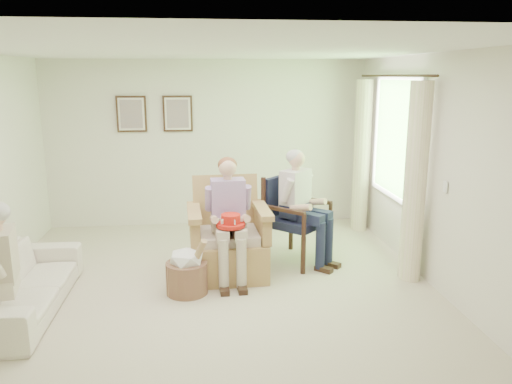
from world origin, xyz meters
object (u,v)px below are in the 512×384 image
wood_armchair (296,214)px  person_wicker (229,210)px  sofa (21,284)px  hatbox (187,271)px  wicker_armchair (228,244)px  red_hat (231,222)px  person_dark (299,199)px

wood_armchair → person_wicker: bearing=166.4°
sofa → person_wicker: 2.30m
sofa → hatbox: hatbox is taller
wicker_armchair → person_wicker: size_ratio=0.82×
wicker_armchair → wood_armchair: bearing=23.0°
wicker_armchair → red_hat: (0.01, -0.35, 0.39)m
wood_armchair → hatbox: size_ratio=1.62×
person_wicker → wood_armchair: bearing=30.4°
person_dark → wicker_armchair: bearing=149.1°
person_wicker → red_hat: person_wicker is taller
person_dark → red_hat: 1.08m
wood_armchair → person_wicker: (-0.90, -0.58, 0.24)m
sofa → wicker_armchair: bearing=-70.7°
sofa → person_wicker: bearing=-74.4°
person_wicker → hatbox: person_wicker is taller
red_hat → sofa: bearing=-169.5°
wicker_armchair → hatbox: size_ratio=1.73×
wood_armchair → red_hat: 1.20m
wood_armchair → red_hat: (-0.89, -0.78, 0.16)m
sofa → red_hat: 2.25m
red_hat → hatbox: 0.72m
wicker_armchair → red_hat: 0.52m
sofa → red_hat: (2.16, 0.40, 0.47)m
wood_armchair → hatbox: wood_armchair is taller
wood_armchair → person_wicker: size_ratio=0.77×
person_dark → hatbox: bearing=162.5°
wicker_armchair → person_dark: (0.90, 0.25, 0.48)m
person_wicker → sofa: bearing=-167.0°
sofa → person_dark: bearing=-71.8°
wicker_armchair → red_hat: wicker_armchair is taller
person_wicker → red_hat: 0.22m
person_wicker → person_dark: size_ratio=0.99×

